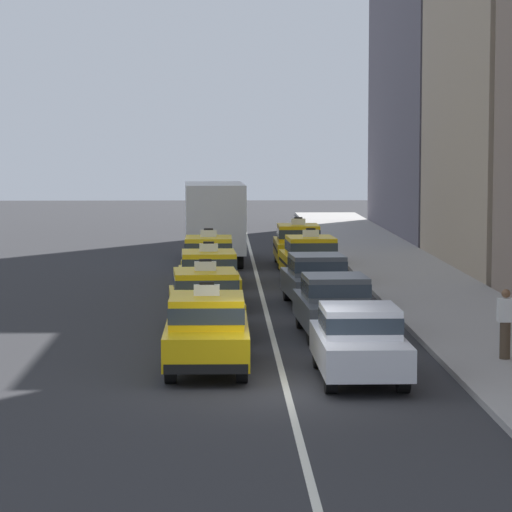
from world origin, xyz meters
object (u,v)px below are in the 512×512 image
taxi_left_nearest (207,330)px  sedan_right_second (335,304)px  taxi_right_fourth (310,259)px  sedan_right_nearest (359,340)px  pedestrian_near_crosswalk (505,324)px  taxi_left_second (205,300)px  taxi_left_fourth (209,259)px  taxi_right_fifth (298,244)px  box_truck_left_fifth (214,219)px  sedan_right_third (317,278)px  taxi_left_third (209,277)px

taxi_left_nearest → sedan_right_second: size_ratio=1.04×
taxi_right_fourth → taxi_left_nearest: bearing=-101.6°
sedan_right_nearest → pedestrian_near_crosswalk: bearing=25.8°
taxi_left_second → taxi_left_fourth: (-0.02, 11.44, 0.00)m
taxi_left_fourth → sedan_right_second: 12.41m
sedan_right_nearest → taxi_right_fifth: bearing=89.6°
taxi_left_second → pedestrian_near_crosswalk: bearing=-35.8°
sedan_right_second → taxi_right_fifth: taxi_right_fifth is taller
taxi_left_second → taxi_right_fourth: size_ratio=1.00×
taxi_left_nearest → box_truck_left_fifth: box_truck_left_fifth is taller
taxi_left_fourth → sedan_right_second: size_ratio=1.05×
sedan_right_second → sedan_right_third: same height
taxi_right_fourth → taxi_right_fifth: (-0.06, 6.28, 0.00)m
taxi_left_third → taxi_right_fourth: 6.73m
pedestrian_near_crosswalk → taxi_right_fifth: bearing=98.3°
box_truck_left_fifth → taxi_right_fourth: box_truck_left_fifth is taller
box_truck_left_fifth → pedestrian_near_crosswalk: bearing=-74.5°
sedan_right_second → taxi_right_fifth: size_ratio=0.96×
taxi_right_fourth → taxi_right_fifth: bearing=90.5°
sedan_right_nearest → taxi_right_fifth: size_ratio=0.95×
taxi_left_third → sedan_right_nearest: 12.62m
taxi_left_nearest → taxi_right_fifth: bearing=81.7°
box_truck_left_fifth → sedan_right_third: (3.17, -13.67, -0.93)m
pedestrian_near_crosswalk → taxi_left_second: bearing=144.2°
taxi_left_nearest → pedestrian_near_crosswalk: (6.65, 0.41, 0.07)m
taxi_left_second → taxi_right_fifth: same height
taxi_right_fifth → sedan_right_third: bearing=-90.8°
box_truck_left_fifth → taxi_right_fifth: box_truck_left_fifth is taller
box_truck_left_fifth → sedan_right_nearest: 25.80m
taxi_left_second → taxi_left_third: (0.03, 5.67, 0.00)m
taxi_left_second → sedan_right_nearest: size_ratio=1.08×
sedan_right_second → taxi_right_fourth: (0.20, 11.94, 0.03)m
taxi_right_fourth → pedestrian_near_crosswalk: 16.60m
taxi_left_nearest → box_truck_left_fifth: (0.02, 24.33, 0.90)m
taxi_right_fifth → pedestrian_near_crosswalk: bearing=-81.7°
taxi_left_nearest → taxi_left_third: same height
taxi_left_second → sedan_right_nearest: bearing=-63.1°
sedan_right_nearest → pedestrian_near_crosswalk: pedestrian_near_crosswalk is taller
sedan_right_second → pedestrian_near_crosswalk: 5.53m
taxi_left_nearest → sedan_right_nearest: 3.44m
taxi_left_nearest → taxi_right_fourth: (3.42, 16.70, 0.00)m
taxi_left_nearest → box_truck_left_fifth: bearing=89.9°
taxi_right_fourth → pedestrian_near_crosswalk: size_ratio=2.94×
taxi_left_nearest → sedan_right_third: taxi_left_nearest is taller
taxi_left_nearest → sedan_right_second: taxi_left_nearest is taller
taxi_left_nearest → taxi_right_fifth: 23.22m
taxi_left_nearest → taxi_left_second: bearing=91.1°
sedan_right_nearest → taxi_right_fifth: 24.22m
box_truck_left_fifth → taxi_left_third: bearing=-90.4°
taxi_right_fourth → taxi_left_second: bearing=-107.1°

